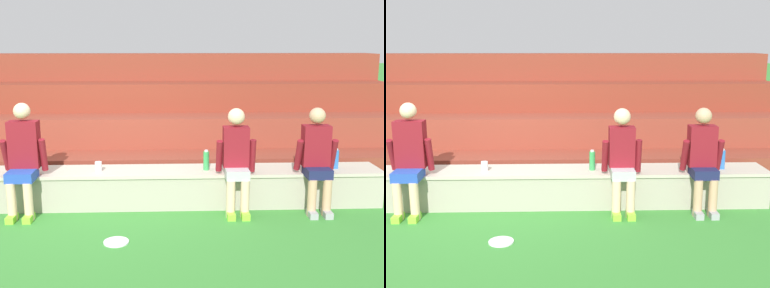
% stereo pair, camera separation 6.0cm
% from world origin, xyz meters
% --- Properties ---
extents(ground_plane, '(80.00, 80.00, 0.00)m').
position_xyz_m(ground_plane, '(0.00, 0.00, 0.00)').
color(ground_plane, '#388433').
extents(stone_seating_wall, '(7.48, 0.61, 0.48)m').
position_xyz_m(stone_seating_wall, '(0.00, 0.29, 0.26)').
color(stone_seating_wall, '#A8A08E').
rests_on(stone_seating_wall, ground).
extents(brick_bleachers, '(9.51, 2.71, 1.91)m').
position_xyz_m(brick_bleachers, '(0.00, 2.51, 0.72)').
color(brick_bleachers, brown).
rests_on(brick_bleachers, ground).
extents(person_far_left, '(0.55, 0.58, 1.40)m').
position_xyz_m(person_far_left, '(-0.88, 0.00, 0.74)').
color(person_far_left, beige).
rests_on(person_far_left, ground).
extents(person_left_of_center, '(0.50, 0.53, 1.33)m').
position_xyz_m(person_left_of_center, '(1.77, -0.04, 0.70)').
color(person_left_of_center, beige).
rests_on(person_left_of_center, ground).
extents(person_center, '(0.52, 0.52, 1.33)m').
position_xyz_m(person_center, '(2.80, -0.04, 0.70)').
color(person_center, tan).
rests_on(person_center, ground).
extents(water_bottle_mid_left, '(0.08, 0.08, 0.27)m').
position_xyz_m(water_bottle_mid_left, '(3.14, 0.26, 0.61)').
color(water_bottle_mid_left, blue).
rests_on(water_bottle_mid_left, stone_seating_wall).
extents(water_bottle_near_left, '(0.08, 0.08, 0.27)m').
position_xyz_m(water_bottle_near_left, '(1.42, 0.26, 0.61)').
color(water_bottle_near_left, green).
rests_on(water_bottle_near_left, stone_seating_wall).
extents(plastic_cup_left_end, '(0.09, 0.09, 0.13)m').
position_xyz_m(plastic_cup_left_end, '(0.01, 0.24, 0.54)').
color(plastic_cup_left_end, white).
rests_on(plastic_cup_left_end, stone_seating_wall).
extents(frisbee, '(0.27, 0.27, 0.02)m').
position_xyz_m(frisbee, '(0.35, -0.95, 0.01)').
color(frisbee, white).
rests_on(frisbee, ground).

